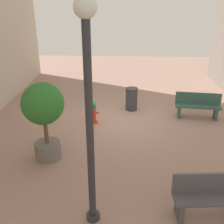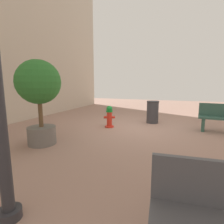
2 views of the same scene
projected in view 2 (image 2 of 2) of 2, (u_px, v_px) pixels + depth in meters
The scene contains 4 objects.
ground_plane at pixel (139, 127), 6.52m from camera, with size 23.40×23.40×0.00m, color #9E7A6B.
fire_hydrant at pixel (109, 117), 6.43m from camera, with size 0.42×0.40×0.81m.
planter_tree at pixel (39, 90), 4.44m from camera, with size 1.13×1.13×2.22m.
trash_bin at pixel (153, 112), 7.13m from camera, with size 0.50×0.50×0.91m.
Camera 2 is at (-1.26, 6.31, 1.60)m, focal length 27.60 mm.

